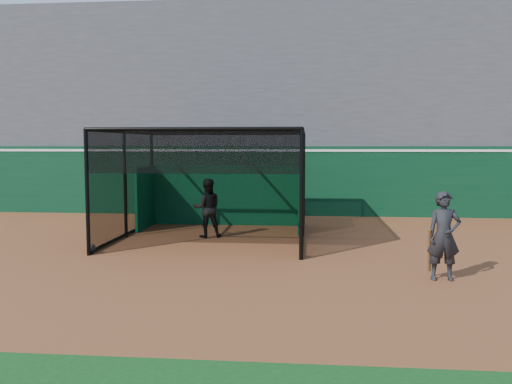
{
  "coord_description": "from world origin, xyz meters",
  "views": [
    {
      "loc": [
        1.67,
        -11.13,
        2.55
      ],
      "look_at": [
        0.39,
        2.0,
        1.4
      ],
      "focal_mm": 38.0,
      "sensor_mm": 36.0,
      "label": 1
    }
  ],
  "objects": [
    {
      "name": "batting_cage",
      "position": [
        -0.93,
        3.39,
        1.45
      ],
      "size": [
        4.99,
        5.27,
        2.91
      ],
      "color": "black",
      "rests_on": "ground"
    },
    {
      "name": "outfield_wall",
      "position": [
        0.0,
        8.5,
        1.29
      ],
      "size": [
        50.0,
        0.5,
        2.5
      ],
      "color": "#09361C",
      "rests_on": "ground"
    },
    {
      "name": "ground",
      "position": [
        0.0,
        0.0,
        0.0
      ],
      "size": [
        120.0,
        120.0,
        0.0
      ],
      "primitive_type": "plane",
      "color": "brown",
      "rests_on": "ground"
    },
    {
      "name": "grandstand",
      "position": [
        0.0,
        12.27,
        4.48
      ],
      "size": [
        50.0,
        7.85,
        8.95
      ],
      "color": "#4C4C4F",
      "rests_on": "ground"
    },
    {
      "name": "on_deck_player",
      "position": [
        4.22,
        -0.76,
        0.84
      ],
      "size": [
        0.63,
        0.42,
        1.68
      ],
      "color": "black",
      "rests_on": "ground"
    },
    {
      "name": "batter",
      "position": [
        -1.11,
        3.51,
        0.81
      ],
      "size": [
        0.93,
        0.81,
        1.62
      ],
      "primitive_type": "imported",
      "rotation": [
        0.0,
        0.0,
        3.42
      ],
      "color": "black",
      "rests_on": "ground"
    }
  ]
}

